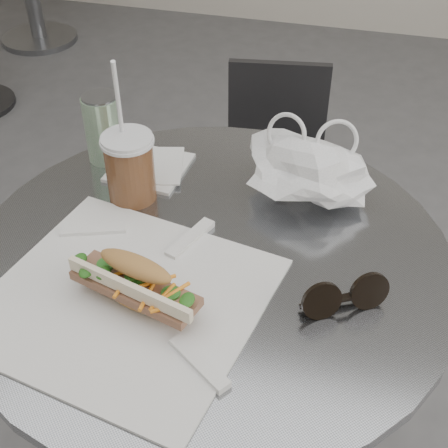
% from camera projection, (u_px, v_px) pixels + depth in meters
% --- Properties ---
extents(cafe_table, '(0.76, 0.76, 0.74)m').
position_uv_depth(cafe_table, '(212.00, 363.00, 1.15)').
color(cafe_table, slate).
rests_on(cafe_table, ground).
extents(chair_far, '(0.35, 0.37, 0.67)m').
position_uv_depth(chair_far, '(271.00, 201.00, 1.80)').
color(chair_far, '#2C2C2E').
rests_on(chair_far, ground).
extents(sandwich_paper, '(0.44, 0.42, 0.00)m').
position_uv_depth(sandwich_paper, '(125.00, 299.00, 0.89)').
color(sandwich_paper, white).
rests_on(sandwich_paper, cafe_table).
extents(banh_mi, '(0.25, 0.15, 0.08)m').
position_uv_depth(banh_mi, '(136.00, 284.00, 0.86)').
color(banh_mi, '#B38843').
rests_on(banh_mi, sandwich_paper).
extents(iced_coffee, '(0.09, 0.09, 0.26)m').
position_uv_depth(iced_coffee, '(130.00, 166.00, 1.04)').
color(iced_coffee, brown).
rests_on(iced_coffee, cafe_table).
extents(sunglasses, '(0.12, 0.09, 0.06)m').
position_uv_depth(sunglasses, '(344.00, 297.00, 0.87)').
color(sunglasses, black).
rests_on(sunglasses, cafe_table).
extents(plastic_bag, '(0.21, 0.16, 0.10)m').
position_uv_depth(plastic_bag, '(307.00, 171.00, 1.05)').
color(plastic_bag, white).
rests_on(plastic_bag, cafe_table).
extents(napkin_stack, '(0.15, 0.15, 0.01)m').
position_uv_depth(napkin_stack, '(149.00, 167.00, 1.14)').
color(napkin_stack, white).
rests_on(napkin_stack, cafe_table).
extents(drink_can, '(0.07, 0.07, 0.13)m').
position_uv_depth(drink_can, '(103.00, 128.00, 1.13)').
color(drink_can, '#61A764').
rests_on(drink_can, cafe_table).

